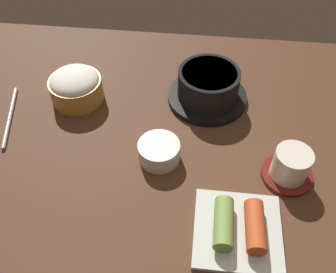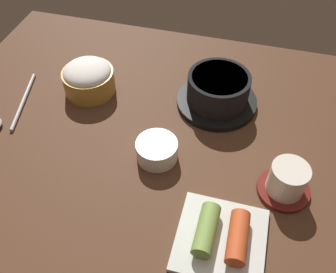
% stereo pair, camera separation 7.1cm
% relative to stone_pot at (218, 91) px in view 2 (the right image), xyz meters
% --- Properties ---
extents(dining_table, '(1.00, 0.76, 0.02)m').
position_rel_stone_pot_xyz_m(dining_table, '(-0.09, -0.13, -0.05)').
color(dining_table, '#4C2D1C').
rests_on(dining_table, ground).
extents(stone_pot, '(0.18, 0.18, 0.08)m').
position_rel_stone_pot_xyz_m(stone_pot, '(0.00, 0.00, 0.00)').
color(stone_pot, black).
rests_on(stone_pot, dining_table).
extents(rice_bowl, '(0.11, 0.11, 0.07)m').
position_rel_stone_pot_xyz_m(rice_bowl, '(-0.29, -0.03, 0.00)').
color(rice_bowl, '#B78C38').
rests_on(rice_bowl, dining_table).
extents(tea_cup_with_saucer, '(0.09, 0.09, 0.07)m').
position_rel_stone_pot_xyz_m(tea_cup_with_saucer, '(0.16, -0.20, -0.01)').
color(tea_cup_with_saucer, maroon).
rests_on(tea_cup_with_saucer, dining_table).
extents(banchan_cup_center, '(0.08, 0.08, 0.04)m').
position_rel_stone_pot_xyz_m(banchan_cup_center, '(-0.08, -0.18, -0.02)').
color(banchan_cup_center, white).
rests_on(banchan_cup_center, dining_table).
extents(kimchi_plate, '(0.14, 0.14, 0.04)m').
position_rel_stone_pot_xyz_m(kimchi_plate, '(0.06, -0.32, -0.02)').
color(kimchi_plate, silver).
rests_on(kimchi_plate, dining_table).
extents(spoon, '(0.07, 0.20, 0.01)m').
position_rel_stone_pot_xyz_m(spoon, '(-0.43, -0.16, -0.03)').
color(spoon, '#B7B7BC').
rests_on(spoon, dining_table).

